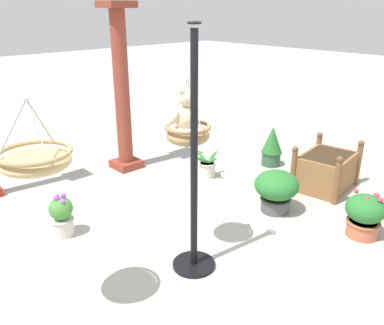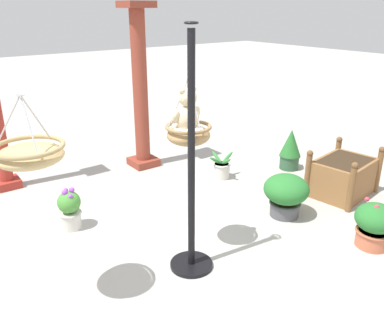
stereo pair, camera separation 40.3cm
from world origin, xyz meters
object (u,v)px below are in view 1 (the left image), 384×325
object	(u,v)px
display_pole_central	(194,202)
greenhouse_pillar_left	(122,93)
potted_plant_bushy_green	(207,167)
hanging_basket_left_high	(35,160)
hanging_basket_with_teddy	(188,134)
potted_plant_tall_leafy	(365,215)
teddy_bear	(186,113)
potted_plant_flowering_red	(272,146)
potted_plant_small_succulent	(62,215)
wooden_planter_box	(326,170)
potted_plant_fern_front	(276,189)

from	to	relation	value
display_pole_central	greenhouse_pillar_left	distance (m)	3.00
greenhouse_pillar_left	potted_plant_bushy_green	world-z (taller)	greenhouse_pillar_left
hanging_basket_left_high	hanging_basket_with_teddy	bearing A→B (deg)	-1.28
hanging_basket_with_teddy	hanging_basket_left_high	xyz separation A→B (m)	(-1.50, 0.03, 0.11)
hanging_basket_with_teddy	potted_plant_tall_leafy	bearing A→B (deg)	-34.15
greenhouse_pillar_left	teddy_bear	bearing A→B (deg)	-109.73
potted_plant_flowering_red	potted_plant_bushy_green	bearing A→B (deg)	162.04
hanging_basket_with_teddy	teddy_bear	size ratio (longest dim) A/B	1.43
display_pole_central	hanging_basket_with_teddy	size ratio (longest dim) A/B	3.63
potted_plant_tall_leafy	potted_plant_small_succulent	size ratio (longest dim) A/B	1.03
wooden_planter_box	potted_plant_flowering_red	size ratio (longest dim) A/B	1.53
greenhouse_pillar_left	potted_plant_fern_front	size ratio (longest dim) A/B	4.54
hanging_basket_left_high	greenhouse_pillar_left	distance (m)	3.46
wooden_planter_box	hanging_basket_with_teddy	bearing A→B (deg)	176.74
display_pole_central	potted_plant_flowering_red	world-z (taller)	display_pole_central
hanging_basket_with_teddy	potted_plant_fern_front	xyz separation A→B (m)	(1.46, -0.09, -1.03)
potted_plant_tall_leafy	greenhouse_pillar_left	bearing A→B (deg)	102.38
teddy_bear	potted_plant_tall_leafy	distance (m)	2.43
potted_plant_fern_front	potted_plant_flowering_red	size ratio (longest dim) A/B	0.85
potted_plant_fern_front	potted_plant_small_succulent	bearing A→B (deg)	150.12
hanging_basket_left_high	potted_plant_small_succulent	world-z (taller)	hanging_basket_left_high
hanging_basket_left_high	wooden_planter_box	world-z (taller)	hanging_basket_left_high
potted_plant_fern_front	potted_plant_bushy_green	distance (m)	1.43
potted_plant_bushy_green	potted_plant_flowering_red	bearing A→B (deg)	-17.96
display_pole_central	potted_plant_tall_leafy	distance (m)	2.11
potted_plant_flowering_red	potted_plant_tall_leafy	size ratio (longest dim) A/B	1.23
hanging_basket_left_high	potted_plant_tall_leafy	size ratio (longest dim) A/B	1.03
potted_plant_tall_leafy	display_pole_central	bearing A→B (deg)	153.97
greenhouse_pillar_left	potted_plant_flowering_red	bearing A→B (deg)	-40.32
teddy_bear	potted_plant_fern_front	bearing A→B (deg)	-4.48
greenhouse_pillar_left	potted_plant_bushy_green	distance (m)	1.76
hanging_basket_with_teddy	potted_plant_bushy_green	xyz separation A→B (m)	(1.60, 1.32, -1.19)
potted_plant_small_succulent	wooden_planter_box	bearing A→B (deg)	-21.88
potted_plant_tall_leafy	potted_plant_small_succulent	world-z (taller)	potted_plant_tall_leafy
potted_plant_fern_front	potted_plant_small_succulent	xyz separation A→B (m)	(-2.31, 1.33, -0.06)
wooden_planter_box	potted_plant_small_succulent	distance (m)	3.72
potted_plant_tall_leafy	wooden_planter_box	bearing A→B (deg)	48.53
teddy_bear	potted_plant_flowering_red	distance (m)	3.14
display_pole_central	potted_plant_tall_leafy	world-z (taller)	display_pole_central
display_pole_central	teddy_bear	world-z (taller)	display_pole_central
display_pole_central	greenhouse_pillar_left	world-z (taller)	greenhouse_pillar_left
hanging_basket_with_teddy	potted_plant_bushy_green	distance (m)	2.39
teddy_bear	potted_plant_fern_front	xyz separation A→B (m)	(1.46, -0.11, -1.24)
teddy_bear	potted_plant_flowering_red	xyz separation A→B (m)	(2.75, 0.92, -1.21)
display_pole_central	wooden_planter_box	xyz separation A→B (m)	(2.74, 0.10, -0.46)
potted_plant_flowering_red	potted_plant_tall_leafy	world-z (taller)	potted_plant_flowering_red
display_pole_central	greenhouse_pillar_left	bearing A→B (deg)	69.32
greenhouse_pillar_left	wooden_planter_box	size ratio (longest dim) A/B	2.54
hanging_basket_left_high	potted_plant_bushy_green	bearing A→B (deg)	22.50
greenhouse_pillar_left	potted_plant_small_succulent	xyz separation A→B (m)	(-1.75, -1.28, -0.99)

